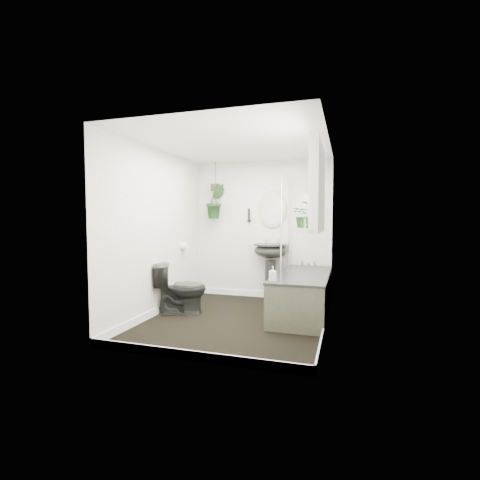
% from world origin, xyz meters
% --- Properties ---
extents(floor, '(2.30, 2.80, 0.02)m').
position_xyz_m(floor, '(0.00, 0.00, -0.01)').
color(floor, black).
rests_on(floor, ground).
extents(ceiling, '(2.30, 2.80, 0.02)m').
position_xyz_m(ceiling, '(0.00, 0.00, 2.31)').
color(ceiling, white).
rests_on(ceiling, ground).
extents(wall_back, '(2.30, 0.02, 2.30)m').
position_xyz_m(wall_back, '(0.00, 1.41, 1.15)').
color(wall_back, white).
rests_on(wall_back, ground).
extents(wall_front, '(2.30, 0.02, 2.30)m').
position_xyz_m(wall_front, '(0.00, -1.41, 1.15)').
color(wall_front, white).
rests_on(wall_front, ground).
extents(wall_left, '(0.02, 2.80, 2.30)m').
position_xyz_m(wall_left, '(-1.16, 0.00, 1.15)').
color(wall_left, white).
rests_on(wall_left, ground).
extents(wall_right, '(0.02, 2.80, 2.30)m').
position_xyz_m(wall_right, '(1.16, 0.00, 1.15)').
color(wall_right, white).
rests_on(wall_right, ground).
extents(skirting, '(2.30, 2.80, 0.10)m').
position_xyz_m(skirting, '(0.00, 0.00, 0.05)').
color(skirting, white).
rests_on(skirting, floor).
extents(bathtub, '(0.72, 1.72, 0.58)m').
position_xyz_m(bathtub, '(0.80, 0.50, 0.29)').
color(bathtub, black).
rests_on(bathtub, floor).
extents(bath_screen, '(0.04, 0.72, 1.40)m').
position_xyz_m(bath_screen, '(0.47, 0.99, 1.28)').
color(bath_screen, silver).
rests_on(bath_screen, bathtub).
extents(shower_box, '(0.20, 0.10, 0.35)m').
position_xyz_m(shower_box, '(0.80, 1.34, 1.55)').
color(shower_box, white).
rests_on(shower_box, wall_back).
extents(oval_mirror, '(0.46, 0.03, 0.62)m').
position_xyz_m(oval_mirror, '(0.18, 1.37, 1.50)').
color(oval_mirror, '#B6AC93').
rests_on(oval_mirror, wall_back).
extents(wall_sconce, '(0.04, 0.04, 0.22)m').
position_xyz_m(wall_sconce, '(-0.22, 1.36, 1.40)').
color(wall_sconce, black).
rests_on(wall_sconce, wall_back).
extents(toilet_roll_holder, '(0.11, 0.11, 0.11)m').
position_xyz_m(toilet_roll_holder, '(-1.10, 0.70, 0.90)').
color(toilet_roll_holder, white).
rests_on(toilet_roll_holder, wall_left).
extents(window_recess, '(0.08, 1.00, 0.90)m').
position_xyz_m(window_recess, '(1.09, -0.70, 1.65)').
color(window_recess, white).
rests_on(window_recess, wall_right).
extents(window_sill, '(0.18, 1.00, 0.04)m').
position_xyz_m(window_sill, '(1.02, -0.70, 1.23)').
color(window_sill, white).
rests_on(window_sill, wall_right).
extents(window_blinds, '(0.01, 0.86, 0.76)m').
position_xyz_m(window_blinds, '(1.04, -0.70, 1.65)').
color(window_blinds, white).
rests_on(window_blinds, wall_right).
extents(toilet, '(0.79, 0.61, 0.71)m').
position_xyz_m(toilet, '(-0.85, 0.07, 0.36)').
color(toilet, black).
rests_on(toilet, floor).
extents(pedestal_sink, '(0.62, 0.56, 0.93)m').
position_xyz_m(pedestal_sink, '(0.18, 1.24, 0.47)').
color(pedestal_sink, black).
rests_on(pedestal_sink, floor).
extents(sill_plant, '(0.26, 0.23, 0.25)m').
position_xyz_m(sill_plant, '(0.99, -0.98, 1.37)').
color(sill_plant, black).
rests_on(sill_plant, window_sill).
extents(hanging_plant, '(0.42, 0.40, 0.59)m').
position_xyz_m(hanging_plant, '(-0.78, 1.25, 1.63)').
color(hanging_plant, black).
rests_on(hanging_plant, ceiling).
extents(soap_bottle, '(0.10, 0.11, 0.18)m').
position_xyz_m(soap_bottle, '(0.52, -0.18, 0.67)').
color(soap_bottle, black).
rests_on(soap_bottle, bathtub).
extents(hanging_pot, '(0.16, 0.16, 0.12)m').
position_xyz_m(hanging_pot, '(-0.78, 1.25, 1.87)').
color(hanging_pot, '#3C3121').
rests_on(hanging_pot, ceiling).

